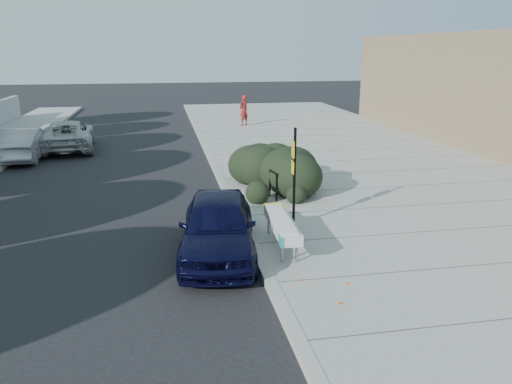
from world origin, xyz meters
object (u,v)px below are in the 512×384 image
(sign_post, at_px, (294,171))
(pedestrian, at_px, (244,110))
(bench, at_px, (282,224))
(sedan_navy, at_px, (218,225))
(suv_silver, at_px, (67,135))
(bike_rack, at_px, (273,182))
(wagon_silver, at_px, (24,144))

(sign_post, bearing_deg, pedestrian, 89.01)
(bench, xyz_separation_m, sign_post, (0.60, 1.28, 0.87))
(sedan_navy, distance_m, pedestrian, 18.67)
(sedan_navy, height_order, suv_silver, sedan_navy)
(bench, relative_size, sedan_navy, 0.57)
(bike_rack, height_order, sign_post, sign_post)
(bench, distance_m, bike_rack, 3.72)
(bench, distance_m, sedan_navy, 1.41)
(sign_post, bearing_deg, suv_silver, 125.35)
(pedestrian, bearing_deg, bike_rack, 47.80)
(sedan_navy, height_order, pedestrian, pedestrian)
(wagon_silver, xyz_separation_m, suv_silver, (1.38, 1.88, 0.01))
(sign_post, xyz_separation_m, sedan_navy, (-2.00, -1.11, -0.87))
(sign_post, bearing_deg, bike_rack, 93.64)
(wagon_silver, distance_m, pedestrian, 12.41)
(bench, bearing_deg, sign_post, 67.60)
(sign_post, distance_m, suv_silver, 14.22)
(sedan_navy, bearing_deg, bike_rack, 67.32)
(wagon_silver, bearing_deg, pedestrian, -146.46)
(sedan_navy, bearing_deg, wagon_silver, 127.91)
(bench, relative_size, wagon_silver, 0.57)
(sedan_navy, bearing_deg, pedestrian, 86.34)
(sign_post, distance_m, wagon_silver, 13.49)
(suv_silver, height_order, pedestrian, pedestrian)
(sign_post, distance_m, pedestrian, 17.29)
(bench, xyz_separation_m, suv_silver, (-6.72, 13.44, -0.02))
(bike_rack, relative_size, suv_silver, 0.17)
(bike_rack, distance_m, pedestrian, 14.91)
(bike_rack, xyz_separation_m, suv_silver, (-7.35, 9.77, 0.01))
(bike_rack, height_order, pedestrian, pedestrian)
(sedan_navy, bearing_deg, suv_silver, 119.28)
(bench, bearing_deg, pedestrian, 85.91)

